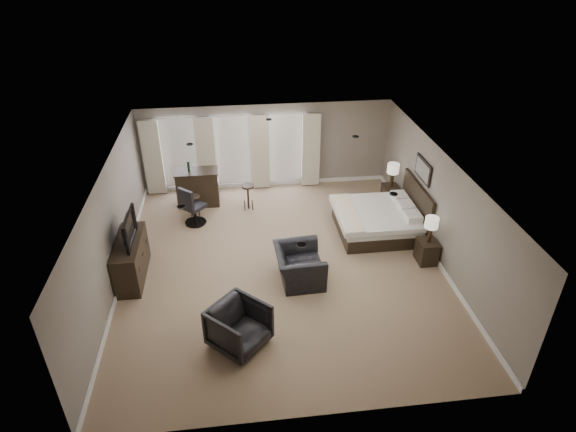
{
  "coord_description": "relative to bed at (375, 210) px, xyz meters",
  "views": [
    {
      "loc": [
        -0.99,
        -9.31,
        6.9
      ],
      "look_at": [
        0.2,
        0.4,
        1.1
      ],
      "focal_mm": 30.0,
      "sensor_mm": 36.0,
      "label": 1
    }
  ],
  "objects": [
    {
      "name": "window_bay",
      "position": [
        -3.58,
        2.96,
        0.53
      ],
      "size": [
        5.25,
        0.2,
        2.3
      ],
      "color": "silver",
      "rests_on": "room"
    },
    {
      "name": "room",
      "position": [
        -2.58,
        -1.15,
        0.63
      ],
      "size": [
        7.6,
        8.6,
        2.64
      ],
      "color": "#887156",
      "rests_on": "ground"
    },
    {
      "name": "bar_counter",
      "position": [
        -4.65,
        2.11,
        -0.13
      ],
      "size": [
        1.23,
        0.64,
        1.07
      ],
      "primitive_type": "cube",
      "color": "black",
      "rests_on": "ground"
    },
    {
      "name": "bar_stool_right",
      "position": [
        -3.23,
        1.67,
        -0.29
      ],
      "size": [
        0.43,
        0.43,
        0.75
      ],
      "primitive_type": "cube",
      "rotation": [
        0.0,
        0.0,
        0.24
      ],
      "color": "black",
      "rests_on": "ground"
    },
    {
      "name": "wall_art",
      "position": [
        1.12,
        0.0,
        1.08
      ],
      "size": [
        0.04,
        0.96,
        0.56
      ],
      "primitive_type": "cube",
      "color": "slate",
      "rests_on": "room"
    },
    {
      "name": "bed",
      "position": [
        0.0,
        0.0,
        0.0
      ],
      "size": [
        2.1,
        2.0,
        1.34
      ],
      "primitive_type": "cube",
      "color": "silver",
      "rests_on": "ground"
    },
    {
      "name": "tv",
      "position": [
        -6.03,
        -1.2,
        0.38
      ],
      "size": [
        0.65,
        1.14,
        0.15
      ],
      "primitive_type": "imported",
      "rotation": [
        0.0,
        0.0,
        1.57
      ],
      "color": "black",
      "rests_on": "dresser"
    },
    {
      "name": "desk_chair",
      "position": [
        -4.72,
        1.02,
        -0.1
      ],
      "size": [
        0.81,
        0.81,
        1.13
      ],
      "primitive_type": "cube",
      "rotation": [
        0.0,
        0.0,
        2.39
      ],
      "color": "black",
      "rests_on": "ground"
    },
    {
      "name": "lamp_near",
      "position": [
        0.89,
        -1.45,
        0.23
      ],
      "size": [
        0.32,
        0.32,
        0.65
      ],
      "primitive_type": "cube",
      "color": "beige",
      "rests_on": "nightstand_near"
    },
    {
      "name": "nightstand_near",
      "position": [
        0.89,
        -1.45,
        -0.38
      ],
      "size": [
        0.43,
        0.53,
        0.57
      ],
      "primitive_type": "cube",
      "color": "black",
      "rests_on": "ground"
    },
    {
      "name": "lamp_far",
      "position": [
        0.89,
        1.45,
        0.25
      ],
      "size": [
        0.34,
        0.34,
        0.7
      ],
      "primitive_type": "cube",
      "color": "beige",
      "rests_on": "nightstand_far"
    },
    {
      "name": "dresser",
      "position": [
        -6.03,
        -1.2,
        -0.18
      ],
      "size": [
        0.54,
        1.68,
        0.98
      ],
      "primitive_type": "cube",
      "color": "black",
      "rests_on": "ground"
    },
    {
      "name": "nightstand_far",
      "position": [
        0.89,
        1.45,
        -0.38
      ],
      "size": [
        0.43,
        0.52,
        0.57
      ],
      "primitive_type": "cube",
      "color": "black",
      "rests_on": "ground"
    },
    {
      "name": "armchair_near",
      "position": [
        -2.25,
        -1.78,
        -0.14
      ],
      "size": [
        0.83,
        1.24,
        1.06
      ],
      "primitive_type": "imported",
      "rotation": [
        0.0,
        0.0,
        1.61
      ],
      "color": "black",
      "rests_on": "ground"
    },
    {
      "name": "bar_stool_left",
      "position": [
        -4.72,
        1.34,
        -0.33
      ],
      "size": [
        0.34,
        0.34,
        0.67
      ],
      "primitive_type": "cube",
      "rotation": [
        0.0,
        0.0,
        -0.07
      ],
      "color": "black",
      "rests_on": "ground"
    },
    {
      "name": "armchair_far",
      "position": [
        -3.67,
        -3.64,
        -0.17
      ],
      "size": [
        1.32,
        1.32,
        0.99
      ],
      "primitive_type": "imported",
      "rotation": [
        0.0,
        0.0,
        0.81
      ],
      "color": "black",
      "rests_on": "ground"
    }
  ]
}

